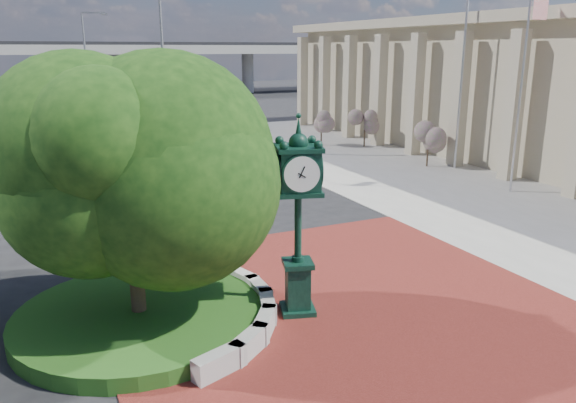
# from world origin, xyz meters

# --- Properties ---
(ground) EXTENTS (200.00, 200.00, 0.00)m
(ground) POSITION_xyz_m (0.00, 0.00, 0.00)
(ground) COLOR black
(ground) RESTS_ON ground
(plaza) EXTENTS (12.00, 12.00, 0.04)m
(plaza) POSITION_xyz_m (0.00, -1.00, 0.02)
(plaza) COLOR maroon
(plaza) RESTS_ON ground
(sidewalk) EXTENTS (20.00, 50.00, 0.04)m
(sidewalk) POSITION_xyz_m (16.00, 10.00, 0.02)
(sidewalk) COLOR #9E9B93
(sidewalk) RESTS_ON ground
(planter_wall) EXTENTS (2.96, 6.77, 0.54)m
(planter_wall) POSITION_xyz_m (-2.71, -0.00, 0.27)
(planter_wall) COLOR #9E9B93
(planter_wall) RESTS_ON ground
(grass_bed) EXTENTS (6.10, 6.10, 0.40)m
(grass_bed) POSITION_xyz_m (-5.00, 0.00, 0.20)
(grass_bed) COLOR #234F16
(grass_bed) RESTS_ON ground
(civic_building) EXTENTS (17.35, 44.00, 8.60)m
(civic_building) POSITION_xyz_m (23.60, 12.00, 4.33)
(civic_building) COLOR #B5AB89
(civic_building) RESTS_ON ground
(overpass) EXTENTS (90.00, 12.00, 7.50)m
(overpass) POSITION_xyz_m (-0.22, 70.00, 6.54)
(overpass) COLOR #9E9B93
(overpass) RESTS_ON ground
(tree_planter) EXTENTS (5.20, 5.20, 6.33)m
(tree_planter) POSITION_xyz_m (-5.00, 0.00, 3.72)
(tree_planter) COLOR #38281C
(tree_planter) RESTS_ON ground
(tree_street) EXTENTS (4.40, 4.40, 5.45)m
(tree_street) POSITION_xyz_m (-4.00, 18.00, 3.24)
(tree_street) COLOR #38281C
(tree_street) RESTS_ON ground
(post_clock) EXTENTS (1.28, 1.28, 5.11)m
(post_clock) POSITION_xyz_m (-1.14, -1.09, 2.81)
(post_clock) COLOR black
(post_clock) RESTS_ON ground
(parked_car) EXTENTS (2.38, 5.07, 1.68)m
(parked_car) POSITION_xyz_m (1.32, 35.55, 0.84)
(parked_car) COLOR #50100B
(parked_car) RESTS_ON ground
(flagpole_a) EXTENTS (1.41, 0.35, 9.12)m
(flagpole_a) POSITION_xyz_m (13.72, 6.03, 4.67)
(flagpole_a) COLOR silver
(flagpole_a) RESTS_ON ground
(flagpole_b) EXTENTS (1.80, 0.32, 11.59)m
(flagpole_b) POSITION_xyz_m (15.00, 11.40, 5.94)
(flagpole_b) COLOR silver
(flagpole_b) RESTS_ON ground
(street_lamp_near) EXTENTS (2.13, 1.10, 10.10)m
(street_lamp_near) POSITION_xyz_m (1.68, 23.96, 5.92)
(street_lamp_near) COLOR slate
(street_lamp_near) RESTS_ON ground
(street_lamp_far) EXTENTS (2.14, 0.65, 9.63)m
(street_lamp_far) POSITION_xyz_m (-1.51, 39.01, 5.65)
(street_lamp_far) COLOR slate
(street_lamp_far) RESTS_ON ground
(shrub_near) EXTENTS (1.20, 1.20, 2.20)m
(shrub_near) POSITION_xyz_m (13.88, 12.49, 1.59)
(shrub_near) COLOR #38281C
(shrub_near) RESTS_ON ground
(shrub_mid) EXTENTS (1.20, 1.20, 2.20)m
(shrub_mid) POSITION_xyz_m (14.28, 19.84, 1.59)
(shrub_mid) COLOR #38281C
(shrub_mid) RESTS_ON ground
(shrub_far) EXTENTS (1.20, 1.20, 2.20)m
(shrub_far) POSITION_xyz_m (11.82, 21.63, 1.59)
(shrub_far) COLOR #38281C
(shrub_far) RESTS_ON ground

